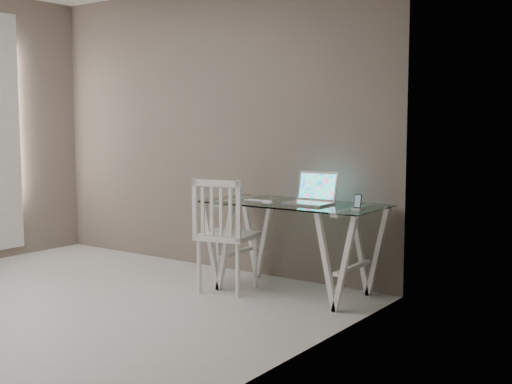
# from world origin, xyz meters

# --- Properties ---
(desk) EXTENTS (1.50, 0.70, 0.75)m
(desk) POSITION_xyz_m (1.20, 1.85, 0.38)
(desk) COLOR silver
(desk) RESTS_ON ground
(chair) EXTENTS (0.51, 0.51, 0.94)m
(chair) POSITION_xyz_m (0.74, 1.53, 0.52)
(chair) COLOR white
(chair) RESTS_ON ground
(laptop) EXTENTS (0.36, 0.31, 0.25)m
(laptop) POSITION_xyz_m (1.36, 1.90, 0.81)
(laptop) COLOR silver
(laptop) RESTS_ON desk
(keyboard) EXTENTS (0.25, 0.11, 0.01)m
(keyboard) POSITION_xyz_m (0.90, 1.78, 0.75)
(keyboard) COLOR silver
(keyboard) RESTS_ON desk
(mouse) EXTENTS (0.10, 0.06, 0.03)m
(mouse) POSITION_xyz_m (1.11, 1.62, 0.76)
(mouse) COLOR white
(mouse) RESTS_ON desk
(phone_dock) EXTENTS (0.06, 0.06, 0.12)m
(phone_dock) POSITION_xyz_m (1.83, 1.75, 0.78)
(phone_dock) COLOR white
(phone_dock) RESTS_ON desk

